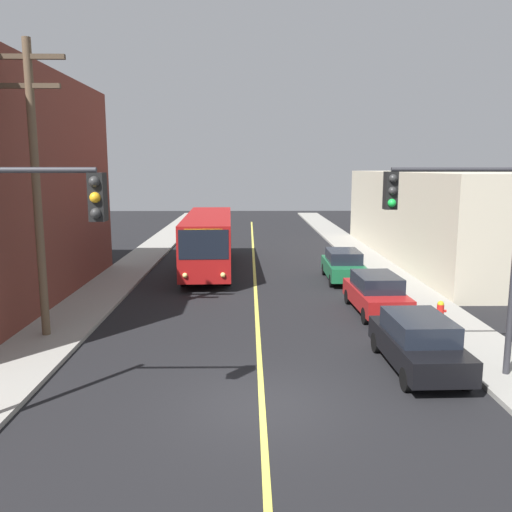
# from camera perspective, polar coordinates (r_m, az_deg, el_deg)

# --- Properties ---
(ground_plane) EXTENTS (120.00, 120.00, 0.00)m
(ground_plane) POSITION_cam_1_polar(r_m,az_deg,el_deg) (13.71, 0.66, -15.91)
(ground_plane) COLOR black
(sidewalk_left) EXTENTS (2.50, 90.00, 0.15)m
(sidewalk_left) POSITION_cam_1_polar(r_m,az_deg,el_deg) (24.13, -17.52, -4.83)
(sidewalk_left) COLOR gray
(sidewalk_left) RESTS_ON ground
(sidewalk_right) EXTENTS (2.50, 90.00, 0.15)m
(sidewalk_right) POSITION_cam_1_polar(r_m,az_deg,el_deg) (24.32, 17.43, -4.71)
(sidewalk_right) COLOR gray
(sidewalk_right) RESTS_ON ground
(lane_stripe_center) EXTENTS (0.16, 60.00, 0.01)m
(lane_stripe_center) POSITION_cam_1_polar(r_m,az_deg,el_deg) (28.00, -0.12, -2.56)
(lane_stripe_center) COLOR #D8CC4C
(lane_stripe_center) RESTS_ON ground
(building_right_warehouse) EXTENTS (12.00, 23.22, 5.64)m
(building_right_warehouse) POSITION_cam_1_polar(r_m,az_deg,el_deg) (36.69, 23.08, 4.01)
(building_right_warehouse) COLOR beige
(building_right_warehouse) RESTS_ON ground
(city_bus) EXTENTS (2.97, 12.22, 3.20)m
(city_bus) POSITION_cam_1_polar(r_m,az_deg,el_deg) (30.56, -5.16, 1.88)
(city_bus) COLOR maroon
(city_bus) RESTS_ON ground
(parked_car_black) EXTENTS (1.92, 4.45, 1.62)m
(parked_car_black) POSITION_cam_1_polar(r_m,az_deg,el_deg) (16.31, 17.20, -8.92)
(parked_car_black) COLOR black
(parked_car_black) RESTS_ON ground
(parked_car_red) EXTENTS (1.95, 4.46, 1.62)m
(parked_car_red) POSITION_cam_1_polar(r_m,az_deg,el_deg) (22.01, 12.93, -3.94)
(parked_car_red) COLOR maroon
(parked_car_red) RESTS_ON ground
(parked_car_green) EXTENTS (1.89, 4.43, 1.62)m
(parked_car_green) POSITION_cam_1_polar(r_m,az_deg,el_deg) (27.93, 9.47, -0.97)
(parked_car_green) COLOR #196038
(parked_car_green) RESTS_ON ground
(utility_pole_near) EXTENTS (2.40, 0.28, 9.86)m
(utility_pole_near) POSITION_cam_1_polar(r_m,az_deg,el_deg) (19.07, -22.84, 7.88)
(utility_pole_near) COLOR brown
(utility_pole_near) RESTS_ON sidewalk_left
(traffic_signal_left_corner) EXTENTS (3.75, 0.48, 6.00)m
(traffic_signal_left_corner) POSITION_cam_1_polar(r_m,az_deg,el_deg) (12.14, -25.56, 1.10)
(traffic_signal_left_corner) COLOR #2D2D33
(traffic_signal_left_corner) RESTS_ON sidewalk_left
(traffic_signal_right_corner) EXTENTS (3.75, 0.48, 6.00)m
(traffic_signal_right_corner) POSITION_cam_1_polar(r_m,az_deg,el_deg) (15.17, 21.45, 2.89)
(traffic_signal_right_corner) COLOR #2D2D33
(traffic_signal_right_corner) RESTS_ON sidewalk_right
(fire_hydrant) EXTENTS (0.44, 0.26, 0.84)m
(fire_hydrant) POSITION_cam_1_polar(r_m,az_deg,el_deg) (20.89, 19.41, -5.71)
(fire_hydrant) COLOR red
(fire_hydrant) RESTS_ON sidewalk_right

